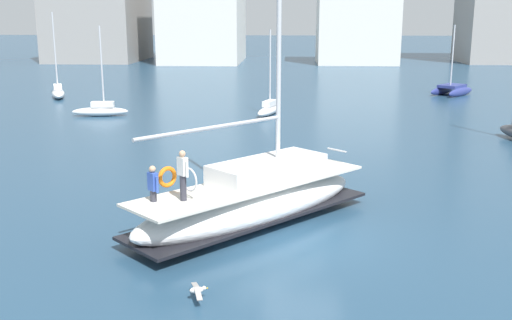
{
  "coord_description": "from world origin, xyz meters",
  "views": [
    {
      "loc": [
        -0.48,
        -18.06,
        7.0
      ],
      "look_at": [
        -1.71,
        3.49,
        1.8
      ],
      "focal_mm": 42.29,
      "sensor_mm": 36.0,
      "label": 1
    }
  ],
  "objects_px": {
    "main_sailboat": "(254,199)",
    "moored_cutter_right": "(101,110)",
    "moored_cutter_left": "(452,89)",
    "moored_sloop_near": "(58,92)",
    "seagull": "(197,290)",
    "moored_sloop_far": "(269,109)"
  },
  "relations": [
    {
      "from": "main_sailboat",
      "to": "moored_cutter_right",
      "type": "xyz_separation_m",
      "value": [
        -12.28,
        22.14,
        -0.45
      ]
    },
    {
      "from": "main_sailboat",
      "to": "moored_cutter_left",
      "type": "relative_size",
      "value": 2.27
    },
    {
      "from": "moored_cutter_left",
      "to": "moored_cutter_right",
      "type": "bearing_deg",
      "value": -154.81
    },
    {
      "from": "moored_sloop_near",
      "to": "moored_cutter_left",
      "type": "distance_m",
      "value": 34.85
    },
    {
      "from": "main_sailboat",
      "to": "moored_cutter_right",
      "type": "bearing_deg",
      "value": 119.03
    },
    {
      "from": "moored_sloop_near",
      "to": "seagull",
      "type": "relative_size",
      "value": 7.08
    },
    {
      "from": "moored_sloop_near",
      "to": "moored_cutter_right",
      "type": "distance_m",
      "value": 11.68
    },
    {
      "from": "main_sailboat",
      "to": "moored_cutter_right",
      "type": "relative_size",
      "value": 2.22
    },
    {
      "from": "moored_sloop_far",
      "to": "moored_cutter_left",
      "type": "relative_size",
      "value": 0.97
    },
    {
      "from": "moored_sloop_near",
      "to": "seagull",
      "type": "xyz_separation_m",
      "value": [
        17.93,
        -37.44,
        -0.23
      ]
    },
    {
      "from": "main_sailboat",
      "to": "moored_sloop_far",
      "type": "xyz_separation_m",
      "value": [
        -0.35,
        23.3,
        -0.46
      ]
    },
    {
      "from": "main_sailboat",
      "to": "moored_sloop_near",
      "type": "height_order",
      "value": "main_sailboat"
    },
    {
      "from": "main_sailboat",
      "to": "moored_cutter_left",
      "type": "distance_m",
      "value": 38.59
    },
    {
      "from": "moored_sloop_far",
      "to": "moored_cutter_right",
      "type": "height_order",
      "value": "moored_cutter_right"
    },
    {
      "from": "moored_cutter_right",
      "to": "seagull",
      "type": "bearing_deg",
      "value": -68.14
    },
    {
      "from": "moored_sloop_near",
      "to": "moored_cutter_left",
      "type": "relative_size",
      "value": 1.18
    },
    {
      "from": "moored_cutter_right",
      "to": "seagull",
      "type": "relative_size",
      "value": 6.14
    },
    {
      "from": "main_sailboat",
      "to": "moored_cutter_right",
      "type": "distance_m",
      "value": 25.32
    },
    {
      "from": "moored_sloop_far",
      "to": "seagull",
      "type": "xyz_separation_m",
      "value": [
        -0.74,
        -29.06,
        -0.18
      ]
    },
    {
      "from": "moored_sloop_far",
      "to": "moored_cutter_left",
      "type": "distance_m",
      "value": 19.98
    },
    {
      "from": "moored_sloop_far",
      "to": "seagull",
      "type": "height_order",
      "value": "moored_sloop_far"
    },
    {
      "from": "main_sailboat",
      "to": "moored_sloop_far",
      "type": "relative_size",
      "value": 2.33
    }
  ]
}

